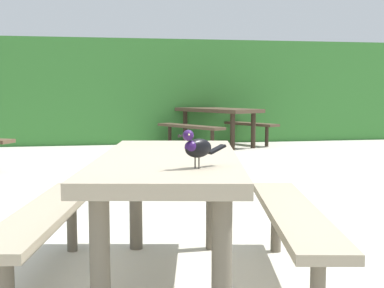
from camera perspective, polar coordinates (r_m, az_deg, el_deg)
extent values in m
plane|color=beige|center=(3.22, 0.60, -14.37)|extent=(60.00, 60.00, 0.00)
cube|color=#387A33|center=(12.05, -8.33, 5.47)|extent=(28.00, 2.18, 2.12)
cube|color=gray|center=(3.04, -2.46, -1.90)|extent=(1.11, 1.92, 0.07)
cylinder|color=#635B4C|center=(2.47, -9.62, -12.63)|extent=(0.09, 0.09, 0.67)
cylinder|color=#635B4C|center=(2.43, 3.14, -12.81)|extent=(0.09, 0.09, 0.67)
cylinder|color=#635B4C|center=(3.81, -5.91, -6.00)|extent=(0.09, 0.09, 0.67)
cylinder|color=#635B4C|center=(3.79, 2.15, -6.04)|extent=(0.09, 0.09, 0.67)
cube|color=gray|center=(3.20, -15.15, -6.98)|extent=(0.62, 1.73, 0.05)
cylinder|color=#635B4C|center=(3.86, -12.48, -8.10)|extent=(0.07, 0.07, 0.39)
cube|color=gray|center=(3.13, 10.56, -7.15)|extent=(0.62, 1.73, 0.05)
cylinder|color=#635B4C|center=(3.80, 8.80, -8.24)|extent=(0.07, 0.07, 0.39)
ellipsoid|color=black|center=(2.54, 0.66, -0.43)|extent=(0.17, 0.13, 0.09)
ellipsoid|color=#2D144C|center=(2.51, -0.06, -0.35)|extent=(0.09, 0.08, 0.06)
sphere|color=#2D144C|center=(2.50, -0.40, 0.91)|extent=(0.05, 0.05, 0.05)
sphere|color=#EAE08C|center=(2.47, -0.33, 0.99)|extent=(0.01, 0.01, 0.01)
sphere|color=#EAE08C|center=(2.50, -0.88, 1.05)|extent=(0.01, 0.01, 0.01)
cone|color=black|center=(2.47, -1.14, 0.86)|extent=(0.03, 0.03, 0.02)
cube|color=black|center=(2.62, 2.68, -0.55)|extent=(0.10, 0.08, 0.04)
cylinder|color=#47423D|center=(2.53, 0.73, -2.00)|extent=(0.01, 0.01, 0.05)
cylinder|color=#47423D|center=(2.56, 0.33, -1.94)|extent=(0.01, 0.01, 0.05)
cube|color=#473828|center=(10.62, 2.75, 3.57)|extent=(1.50, 1.95, 0.07)
cylinder|color=#2E241A|center=(9.95, 4.27, 1.28)|extent=(0.09, 0.09, 0.67)
cylinder|color=#2E241A|center=(10.31, 6.44, 1.42)|extent=(0.09, 0.09, 0.67)
cylinder|color=#2E241A|center=(11.01, -0.71, 1.73)|extent=(0.09, 0.09, 0.67)
cylinder|color=#2E241A|center=(11.35, 1.41, 1.84)|extent=(0.09, 0.09, 0.67)
cube|color=#473828|center=(10.19, -0.21, 1.85)|extent=(1.04, 1.65, 0.05)
cylinder|color=#2E241A|center=(9.71, 2.14, 0.35)|extent=(0.07, 0.07, 0.39)
cylinder|color=#2E241A|center=(10.71, -2.34, 0.86)|extent=(0.07, 0.07, 0.39)
cube|color=#473828|center=(11.11, 5.46, 2.15)|extent=(1.04, 1.65, 0.05)
cylinder|color=#2E241A|center=(10.68, 7.84, 0.79)|extent=(0.07, 0.07, 0.39)
cylinder|color=#2E241A|center=(11.59, 3.24, 1.23)|extent=(0.07, 0.07, 0.39)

